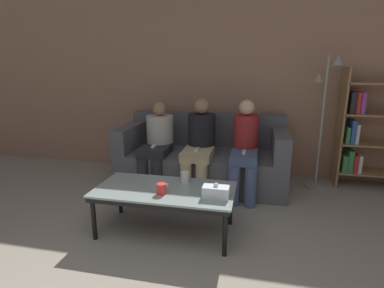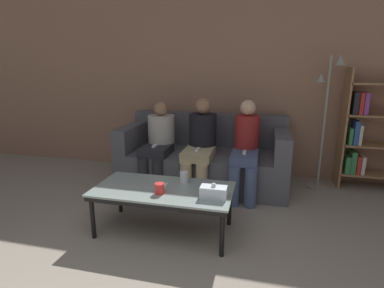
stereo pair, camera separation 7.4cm
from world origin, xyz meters
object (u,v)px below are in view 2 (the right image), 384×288
at_px(cup_near_right, 184,177).
at_px(seated_person_mid_left, 201,142).
at_px(tissue_box, 214,192).
at_px(seated_person_mid_right, 246,146).
at_px(coffee_table, 163,192).
at_px(game_remote, 163,187).
at_px(couch, 204,159).
at_px(standing_lamp, 327,109).
at_px(seated_person_left_end, 159,141).
at_px(bookshelf, 375,133).
at_px(cup_near_left, 160,188).

height_order(cup_near_right, seated_person_mid_left, seated_person_mid_left).
height_order(tissue_box, seated_person_mid_right, seated_person_mid_right).
xyz_separation_m(coffee_table, game_remote, (0.00, 0.00, 0.05)).
bearing_deg(seated_person_mid_left, couch, 90.00).
relative_size(couch, seated_person_mid_left, 1.85).
bearing_deg(seated_person_mid_left, cup_near_right, -88.09).
relative_size(tissue_box, seated_person_mid_right, 0.20).
xyz_separation_m(cup_near_right, seated_person_mid_right, (0.51, 0.87, 0.11)).
xyz_separation_m(couch, standing_lamp, (1.46, 0.17, 0.67)).
xyz_separation_m(tissue_box, seated_person_left_end, (-0.90, 1.17, 0.10)).
relative_size(tissue_box, game_remote, 1.47).
bearing_deg(seated_person_mid_left, game_remote, -96.22).
bearing_deg(bookshelf, coffee_table, -143.60).
distance_m(couch, tissue_box, 1.45).
relative_size(bookshelf, seated_person_left_end, 1.39).
height_order(couch, bookshelf, bookshelf).
distance_m(seated_person_left_end, seated_person_mid_left, 0.54).
height_order(cup_near_left, tissue_box, tissue_box).
bearing_deg(couch, cup_near_left, -94.39).
distance_m(couch, game_remote, 1.31).
relative_size(cup_near_left, seated_person_mid_left, 0.08).
height_order(couch, cup_near_right, couch).
bearing_deg(bookshelf, seated_person_mid_left, -165.39).
distance_m(couch, standing_lamp, 1.61).
height_order(couch, seated_person_left_end, seated_person_left_end).
distance_m(cup_near_left, cup_near_right, 0.32).
distance_m(bookshelf, seated_person_mid_left, 2.13).
bearing_deg(couch, tissue_box, -75.58).
distance_m(tissue_box, game_remote, 0.49).
bearing_deg(cup_near_right, seated_person_mid_right, 59.63).
height_order(tissue_box, game_remote, tissue_box).
distance_m(standing_lamp, seated_person_mid_right, 1.08).
height_order(couch, tissue_box, couch).
distance_m(cup_near_right, seated_person_mid_right, 1.02).
height_order(couch, cup_near_left, couch).
distance_m(couch, seated_person_left_end, 0.64).
xyz_separation_m(cup_near_right, standing_lamp, (1.43, 1.29, 0.52)).
height_order(standing_lamp, seated_person_mid_right, standing_lamp).
bearing_deg(seated_person_left_end, seated_person_mid_right, -1.56).
distance_m(cup_near_left, seated_person_left_end, 1.28).
relative_size(coffee_table, game_remote, 8.32).
bearing_deg(seated_person_left_end, couch, 22.00).
height_order(game_remote, standing_lamp, standing_lamp).
height_order(couch, game_remote, couch).
bearing_deg(coffee_table, seated_person_mid_right, 57.89).
bearing_deg(seated_person_mid_right, standing_lamp, 24.37).
bearing_deg(couch, seated_person_mid_left, -90.00).
relative_size(couch, tissue_box, 9.47).
bearing_deg(cup_near_left, bookshelf, 38.47).
distance_m(bookshelf, seated_person_left_end, 2.66).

